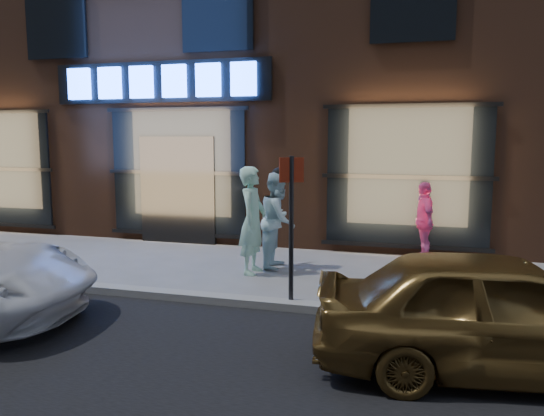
{
  "coord_description": "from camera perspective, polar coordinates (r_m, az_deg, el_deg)",
  "views": [
    {
      "loc": [
        5.28,
        -6.92,
        2.39
      ],
      "look_at": [
        2.87,
        1.6,
        1.2
      ],
      "focal_mm": 35.0,
      "sensor_mm": 36.0,
      "label": 1
    }
  ],
  "objects": [
    {
      "name": "ground",
      "position": [
        9.03,
        -20.94,
        -8.21
      ],
      "size": [
        90.0,
        90.0,
        0.0
      ],
      "primitive_type": "plane",
      "color": "slate",
      "rests_on": "ground"
    },
    {
      "name": "curb",
      "position": [
        9.02,
        -20.96,
        -7.85
      ],
      "size": [
        60.0,
        0.25,
        0.12
      ],
      "primitive_type": "cube",
      "color": "gray",
      "rests_on": "ground"
    },
    {
      "name": "storefront_building",
      "position": [
        16.06,
        -3.81,
        17.53
      ],
      "size": [
        30.2,
        8.28,
        10.3
      ],
      "color": "#54301E",
      "rests_on": "ground"
    },
    {
      "name": "man_bowtie",
      "position": [
        9.27,
        -2.1,
        -1.34
      ],
      "size": [
        0.46,
        0.7,
        1.89
      ],
      "primitive_type": "imported",
      "rotation": [
        0.0,
        0.0,
        1.55
      ],
      "color": "#BFFBDE",
      "rests_on": "ground"
    },
    {
      "name": "man_cap",
      "position": [
        9.72,
        0.71,
        -1.28
      ],
      "size": [
        0.7,
        0.88,
        1.76
      ],
      "primitive_type": "imported",
      "rotation": [
        0.0,
        0.0,
        1.61
      ],
      "color": "white",
      "rests_on": "ground"
    },
    {
      "name": "passerby",
      "position": [
        10.75,
        16.0,
        -1.35
      ],
      "size": [
        0.6,
        0.96,
        1.53
      ],
      "primitive_type": "imported",
      "rotation": [
        0.0,
        0.0,
        -1.31
      ],
      "color": "#D8599C",
      "rests_on": "ground"
    },
    {
      "name": "gold_sedan",
      "position": [
        5.88,
        23.53,
        -10.32
      ],
      "size": [
        3.93,
        2.02,
        1.28
      ],
      "primitive_type": "imported",
      "rotation": [
        0.0,
        0.0,
        1.71
      ],
      "color": "brown",
      "rests_on": "ground"
    },
    {
      "name": "sign_post",
      "position": [
        7.31,
        2.09,
        -1.01
      ],
      "size": [
        0.32,
        0.17,
        2.13
      ],
      "rotation": [
        0.0,
        0.0,
        0.44
      ],
      "color": "#262628",
      "rests_on": "ground"
    }
  ]
}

